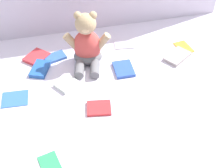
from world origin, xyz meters
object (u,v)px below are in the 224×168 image
object	(u,v)px
teddy_bear	(87,45)
book_case_4	(15,99)
book_case_2	(37,57)
book_case_11	(124,45)
book_case_0	(55,57)
book_case_5	(177,56)
book_case_9	(40,69)
book_case_1	(51,167)
book_case_7	(184,47)
book_case_8	(99,108)
book_case_3	(67,84)
book_case_10	(124,69)

from	to	relation	value
teddy_bear	book_case_4	world-z (taller)	teddy_bear
book_case_2	book_case_11	xyz separation A→B (m)	(0.46, 0.00, -0.00)
book_case_0	book_case_11	xyz separation A→B (m)	(0.37, 0.02, -0.00)
teddy_bear	book_case_0	xyz separation A→B (m)	(-0.16, 0.07, -0.09)
book_case_5	book_case_9	world-z (taller)	book_case_9
book_case_1	book_case_2	bearing A→B (deg)	-102.09
book_case_2	book_case_7	bearing A→B (deg)	37.38
teddy_bear	book_case_5	xyz separation A→B (m)	(0.44, -0.08, -0.09)
book_case_9	book_case_1	bearing A→B (deg)	-67.74
book_case_1	book_case_8	world-z (taller)	book_case_8
teddy_bear	book_case_11	size ratio (longest dim) A/B	2.62
book_case_1	book_case_7	bearing A→B (deg)	-156.46
book_case_0	book_case_11	bearing A→B (deg)	-102.57
book_case_1	book_case_8	xyz separation A→B (m)	(0.22, 0.24, 0.00)
teddy_bear	book_case_1	world-z (taller)	teddy_bear
book_case_5	book_case_8	world-z (taller)	book_case_5
book_case_3	book_case_8	size ratio (longest dim) A/B	0.92
book_case_0	book_case_7	world-z (taller)	book_case_0
book_case_3	book_case_11	size ratio (longest dim) A/B	0.90
book_case_0	book_case_11	distance (m)	0.37
book_case_0	book_case_8	distance (m)	0.42
book_case_1	book_case_2	distance (m)	0.64
book_case_3	book_case_8	xyz separation A→B (m)	(0.11, -0.18, -0.00)
teddy_bear	book_case_5	world-z (taller)	teddy_bear
book_case_9	book_case_7	bearing A→B (deg)	22.78
book_case_9	book_case_10	distance (m)	0.40
book_case_2	book_case_11	distance (m)	0.46
teddy_bear	book_case_4	distance (m)	0.41
book_case_0	book_case_2	size ratio (longest dim) A/B	0.93
book_case_2	book_case_11	world-z (taller)	book_case_2
book_case_8	book_case_9	size ratio (longest dim) A/B	0.84
book_case_2	book_case_7	size ratio (longest dim) A/B	1.04
book_case_10	book_case_2	bearing A→B (deg)	-23.94
book_case_3	book_case_5	xyz separation A→B (m)	(0.57, 0.07, -0.00)
book_case_10	book_case_7	bearing A→B (deg)	-162.79
book_case_5	book_case_10	distance (m)	0.29
teddy_bear	book_case_11	world-z (taller)	teddy_bear
book_case_1	book_case_9	world-z (taller)	book_case_9
book_case_0	book_case_5	world-z (taller)	book_case_5
book_case_1	book_case_3	bearing A→B (deg)	-118.07
book_case_0	book_case_4	bearing A→B (deg)	124.78
book_case_5	book_case_7	world-z (taller)	book_case_5
book_case_1	book_case_8	bearing A→B (deg)	-146.45
book_case_5	book_case_1	bearing A→B (deg)	91.79
book_case_0	book_case_5	size ratio (longest dim) A/B	0.75
book_case_2	book_case_4	xyz separation A→B (m)	(-0.11, -0.26, -0.01)
teddy_bear	book_case_3	world-z (taller)	teddy_bear
book_case_4	book_case_7	distance (m)	0.89
book_case_8	book_case_7	bearing A→B (deg)	-49.23
book_case_10	teddy_bear	bearing A→B (deg)	-33.21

